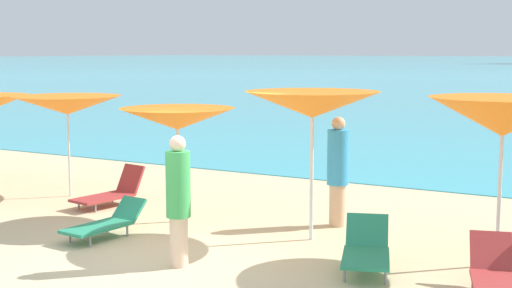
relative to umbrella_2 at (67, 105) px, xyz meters
The scene contains 11 objects.
ground_plane 8.88m from the umbrella_2, 58.61° to the left, with size 50.00×100.00×0.30m, color beige.
umbrella_2 is the anchor object (origin of this frame).
umbrella_3 3.35m from the umbrella_2, 12.35° to the right, with size 2.18×2.18×2.02m.
umbrella_4 5.89m from the umbrella_2, ahead, with size 2.34×2.34×2.38m.
umbrella_5 8.74m from the umbrella_2, ahead, with size 2.22×2.22×2.38m.
lounge_chair_1 9.33m from the umbrella_2, 12.96° to the right, with size 0.94×1.58×0.67m.
lounge_chair_4 3.97m from the umbrella_2, 37.16° to the right, with size 0.68×1.51×0.56m.
lounge_chair_5 7.59m from the umbrella_2, 14.12° to the right, with size 1.02×1.48×0.68m.
lounge_chair_7 2.13m from the umbrella_2, 10.67° to the right, with size 0.80×1.55×0.73m.
beachgoer_2 5.69m from the umbrella_2, 30.85° to the right, with size 0.34×0.34×1.86m.
beachgoer_3 5.93m from the umbrella_2, ahead, with size 0.37×0.37×1.90m.
Camera 1 is at (6.03, -8.22, 3.00)m, focal length 50.06 mm.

